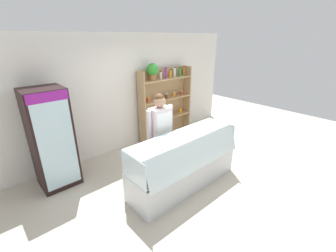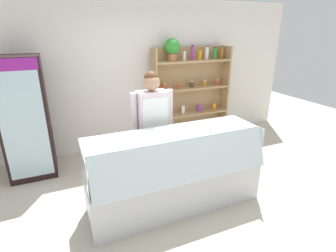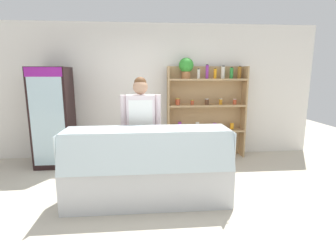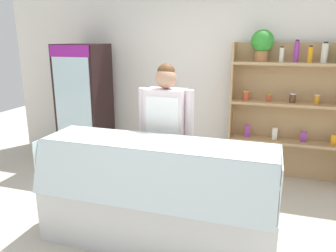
{
  "view_description": "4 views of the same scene",
  "coord_description": "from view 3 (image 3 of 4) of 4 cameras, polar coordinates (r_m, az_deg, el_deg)",
  "views": [
    {
      "loc": [
        -2.74,
        -2.49,
        2.62
      ],
      "look_at": [
        0.01,
        0.57,
        0.96
      ],
      "focal_mm": 24.0,
      "sensor_mm": 36.0,
      "label": 1
    },
    {
      "loc": [
        -1.39,
        -2.67,
        2.17
      ],
      "look_at": [
        -0.02,
        0.47,
        0.9
      ],
      "focal_mm": 28.0,
      "sensor_mm": 36.0,
      "label": 2
    },
    {
      "loc": [
        -0.18,
        -3.38,
        1.71
      ],
      "look_at": [
        0.15,
        0.34,
        0.97
      ],
      "focal_mm": 28.0,
      "sensor_mm": 36.0,
      "label": 3
    },
    {
      "loc": [
        0.79,
        -2.68,
        1.92
      ],
      "look_at": [
        -0.19,
        0.43,
        1.04
      ],
      "focal_mm": 35.0,
      "sensor_mm": 36.0,
      "label": 4
    }
  ],
  "objects": [
    {
      "name": "shelving_unit",
      "position": [
        5.41,
        7.68,
        5.23
      ],
      "size": [
        1.6,
        0.3,
        2.02
      ],
      "color": "tan",
      "rests_on": "ground"
    },
    {
      "name": "back_wall",
      "position": [
        5.5,
        -3.27,
        7.51
      ],
      "size": [
        6.8,
        0.1,
        2.7
      ],
      "primitive_type": "cube",
      "color": "white",
      "rests_on": "ground"
    },
    {
      "name": "ground_plane",
      "position": [
        3.79,
        -1.92,
        -15.55
      ],
      "size": [
        12.0,
        12.0,
        0.0
      ],
      "primitive_type": "plane",
      "color": "beige"
    },
    {
      "name": "drinks_fridge",
      "position": [
        5.29,
        -23.68,
        1.69
      ],
      "size": [
        0.66,
        0.63,
        1.83
      ],
      "color": "black",
      "rests_on": "ground"
    },
    {
      "name": "deli_display_case",
      "position": [
        3.61,
        -4.45,
        -11.56
      ],
      "size": [
        2.18,
        0.73,
        1.01
      ],
      "color": "silver",
      "rests_on": "ground"
    },
    {
      "name": "shop_clerk",
      "position": [
        3.95,
        -5.89,
        0.68
      ],
      "size": [
        0.6,
        0.25,
        1.67
      ],
      "color": "#383D51",
      "rests_on": "ground"
    }
  ]
}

